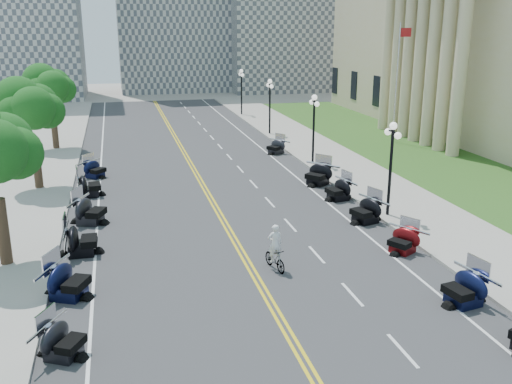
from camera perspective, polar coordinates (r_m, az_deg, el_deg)
ground at (r=24.86m, az=-0.92°, el=-6.98°), size 160.00×160.00×0.00m
road at (r=34.10m, az=-4.69°, el=-0.43°), size 16.00×90.00×0.01m
centerline_yellow_a at (r=34.08m, az=-4.89°, el=-0.44°), size 0.12×90.00×0.00m
centerline_yellow_b at (r=34.11m, az=-4.49°, el=-0.41°), size 0.12×90.00×0.00m
edge_line_north at (r=35.61m, az=5.52°, el=0.30°), size 0.12×90.00×0.00m
edge_line_south at (r=33.74m, az=-15.48°, el=-1.16°), size 0.12×90.00×0.00m
lane_dash_4 at (r=19.20m, az=14.44°, el=-15.09°), size 0.12×2.00×0.00m
lane_dash_5 at (r=22.33m, az=9.60°, el=-10.05°), size 0.12×2.00×0.00m
lane_dash_6 at (r=25.70m, az=6.09°, el=-6.24°), size 0.12×2.00×0.00m
lane_dash_7 at (r=29.23m, az=3.45°, el=-3.31°), size 0.12×2.00×0.00m
lane_dash_8 at (r=32.87m, az=1.39°, el=-1.02°), size 0.12×2.00×0.00m
lane_dash_9 at (r=36.58m, az=-0.25°, el=0.81°), size 0.12×2.00×0.00m
lane_dash_10 at (r=40.35m, az=-1.59°, el=2.30°), size 0.12×2.00×0.00m
lane_dash_11 at (r=44.16m, az=-2.70°, el=3.54°), size 0.12×2.00×0.00m
lane_dash_12 at (r=48.00m, az=-3.63°, el=4.58°), size 0.12×2.00×0.00m
lane_dash_13 at (r=51.86m, az=-4.43°, el=5.46°), size 0.12×2.00×0.00m
lane_dash_14 at (r=55.74m, az=-5.12°, el=6.22°), size 0.12×2.00×0.00m
lane_dash_15 at (r=59.64m, az=-5.72°, el=6.87°), size 0.12×2.00×0.00m
lane_dash_16 at (r=63.55m, az=-6.25°, el=7.45°), size 0.12×2.00×0.00m
lane_dash_17 at (r=67.47m, az=-6.71°, el=7.96°), size 0.12×2.00×0.00m
lane_dash_18 at (r=71.40m, az=-7.13°, el=8.41°), size 0.12×2.00×0.00m
lane_dash_19 at (r=75.34m, az=-7.51°, el=8.82°), size 0.12×2.00×0.00m
sidewalk_north at (r=37.12m, az=11.51°, el=0.81°), size 5.00×90.00×0.15m
sidewalk_south at (r=34.13m, az=-22.37°, el=-1.52°), size 5.00×90.00×0.15m
lawn at (r=47.17m, az=15.14°, el=3.87°), size 9.00×60.00×0.10m
distant_block_c at (r=91.34m, az=3.56°, el=17.16°), size 20.00×14.00×22.00m
street_lamp_2 at (r=30.47m, az=13.29°, el=2.18°), size 0.50×1.20×4.90m
street_lamp_3 at (r=41.25m, az=5.78°, el=6.22°), size 0.50×1.20×4.90m
street_lamp_4 at (r=52.57m, az=1.39°, el=8.51°), size 0.50×1.20×4.90m
street_lamp_5 at (r=64.13m, az=-1.46°, el=9.96°), size 0.50×1.20×4.90m
flagpole at (r=50.13m, az=13.87°, el=10.42°), size 1.10×0.20×10.00m
tree_3 at (r=36.93m, az=-21.55°, el=7.34°), size 4.80×4.80×9.20m
tree_4 at (r=48.76m, az=-19.84°, el=9.48°), size 4.80×4.80×9.20m
motorcycle_n_4 at (r=22.36m, az=20.13°, el=-8.89°), size 2.33×2.33×1.40m
motorcycle_n_5 at (r=26.43m, az=14.49°, el=-4.61°), size 2.43×2.43×1.24m
motorcycle_n_6 at (r=29.92m, az=10.92°, el=-1.71°), size 2.54×2.54×1.42m
motorcycle_n_7 at (r=33.50m, az=8.24°, el=0.35°), size 2.31×2.31×1.36m
motorcycle_n_8 at (r=36.47m, az=6.23°, el=1.87°), size 3.03×3.03×1.51m
motorcycle_n_10 at (r=45.08m, az=1.99°, el=4.62°), size 2.48×2.48×1.26m
motorcycle_s_4 at (r=18.98m, az=-18.79°, el=-13.73°), size 2.42×2.42×1.25m
motorcycle_s_5 at (r=22.62m, az=-18.30°, el=-8.29°), size 2.81×2.81×1.48m
motorcycle_s_6 at (r=26.50m, az=-17.12°, el=-4.45°), size 2.20×2.20×1.52m
motorcycle_s_7 at (r=30.39m, az=-16.30°, el=-1.69°), size 2.86×2.86×1.53m
motorcycle_s_8 at (r=35.21m, az=-16.40°, el=0.74°), size 2.31×2.31×1.50m
motorcycle_s_9 at (r=39.49m, az=-15.82°, el=2.30°), size 2.59×2.59×1.28m
bicycle at (r=23.93m, az=1.89°, el=-6.70°), size 0.83×1.66×0.96m
cyclist_rider at (r=23.44m, az=1.92°, el=-3.77°), size 0.60×0.40×1.65m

